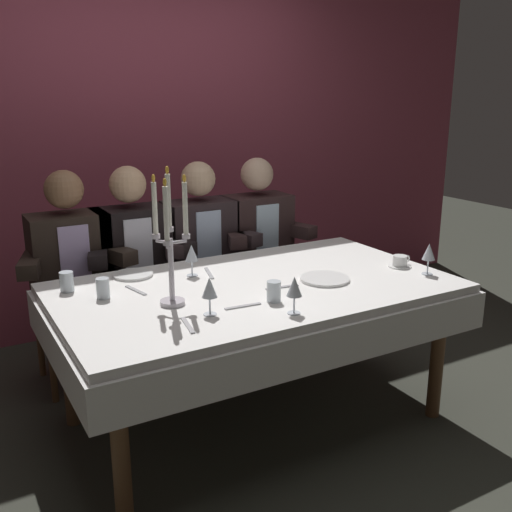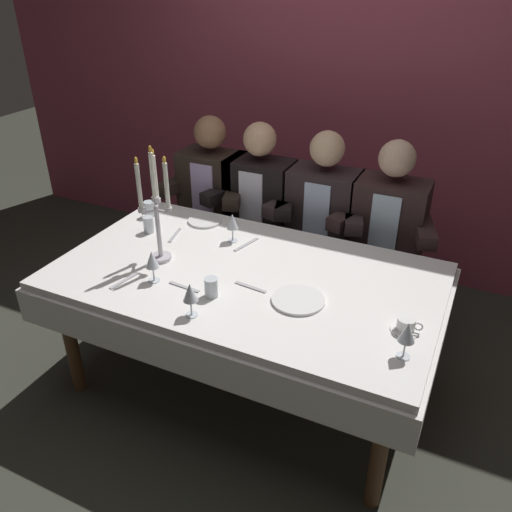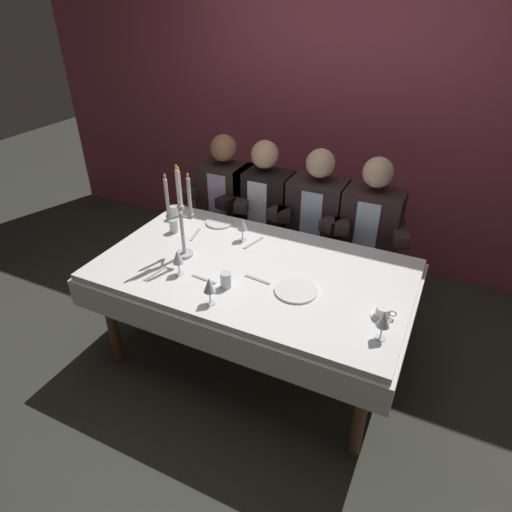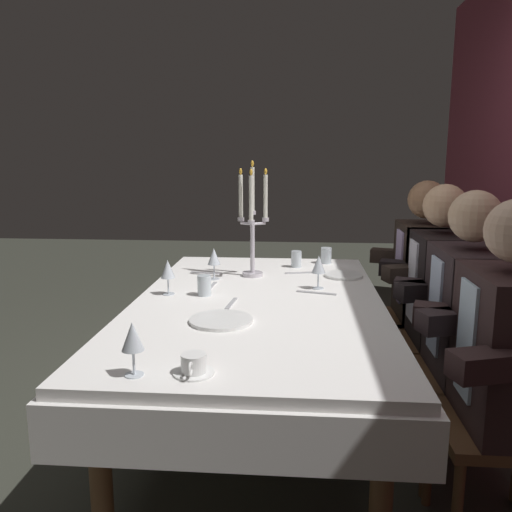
# 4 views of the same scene
# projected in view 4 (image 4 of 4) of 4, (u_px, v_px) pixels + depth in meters

# --- Properties ---
(ground_plane) EXTENTS (12.00, 12.00, 0.00)m
(ground_plane) POSITION_uv_depth(u_px,v_px,m) (258.00, 449.00, 2.47)
(ground_plane) COLOR #34352C
(dining_table) EXTENTS (1.94, 1.14, 0.74)m
(dining_table) POSITION_uv_depth(u_px,v_px,m) (258.00, 325.00, 2.35)
(dining_table) COLOR white
(dining_table) RESTS_ON ground_plane
(candelabra) EXTENTS (0.15, 0.17, 0.61)m
(candelabra) POSITION_uv_depth(u_px,v_px,m) (252.00, 225.00, 2.72)
(candelabra) COLOR silver
(candelabra) RESTS_ON dining_table
(dinner_plate_0) EXTENTS (0.20, 0.20, 0.01)m
(dinner_plate_0) POSITION_uv_depth(u_px,v_px,m) (344.00, 275.00, 2.75)
(dinner_plate_0) COLOR white
(dinner_plate_0) RESTS_ON dining_table
(dinner_plate_1) EXTENTS (0.25, 0.25, 0.01)m
(dinner_plate_1) POSITION_uv_depth(u_px,v_px,m) (221.00, 320.00, 2.01)
(dinner_plate_1) COLOR white
(dinner_plate_1) RESTS_ON dining_table
(wine_glass_0) EXTENTS (0.07, 0.07, 0.16)m
(wine_glass_0) POSITION_uv_depth(u_px,v_px,m) (319.00, 265.00, 2.49)
(wine_glass_0) COLOR silver
(wine_glass_0) RESTS_ON dining_table
(wine_glass_1) EXTENTS (0.07, 0.07, 0.16)m
(wine_glass_1) POSITION_uv_depth(u_px,v_px,m) (168.00, 270.00, 2.39)
(wine_glass_1) COLOR silver
(wine_glass_1) RESTS_ON dining_table
(wine_glass_2) EXTENTS (0.07, 0.07, 0.16)m
(wine_glass_2) POSITION_uv_depth(u_px,v_px,m) (214.00, 257.00, 2.68)
(wine_glass_2) COLOR silver
(wine_glass_2) RESTS_ON dining_table
(wine_glass_3) EXTENTS (0.07, 0.07, 0.16)m
(wine_glass_3) POSITION_uv_depth(u_px,v_px,m) (133.00, 338.00, 1.50)
(wine_glass_3) COLOR silver
(wine_glass_3) RESTS_ON dining_table
(water_tumbler_0) EXTENTS (0.06, 0.06, 0.09)m
(water_tumbler_0) POSITION_uv_depth(u_px,v_px,m) (296.00, 259.00, 2.98)
(water_tumbler_0) COLOR silver
(water_tumbler_0) RESTS_ON dining_table
(water_tumbler_1) EXTENTS (0.06, 0.06, 0.09)m
(water_tumbler_1) POSITION_uv_depth(u_px,v_px,m) (204.00, 285.00, 2.38)
(water_tumbler_1) COLOR silver
(water_tumbler_1) RESTS_ON dining_table
(water_tumbler_2) EXTENTS (0.06, 0.06, 0.09)m
(water_tumbler_2) POSITION_uv_depth(u_px,v_px,m) (326.00, 256.00, 3.09)
(water_tumbler_2) COLOR silver
(water_tumbler_2) RESTS_ON dining_table
(coffee_cup_0) EXTENTS (0.13, 0.12, 0.06)m
(coffee_cup_0) POSITION_uv_depth(u_px,v_px,m) (194.00, 365.00, 1.53)
(coffee_cup_0) COLOR white
(coffee_cup_0) RESTS_ON dining_table
(fork_0) EXTENTS (0.17, 0.03, 0.01)m
(fork_0) POSITION_uv_depth(u_px,v_px,m) (211.00, 286.00, 2.54)
(fork_0) COLOR #B7B7BC
(fork_0) RESTS_ON dining_table
(knife_1) EXTENTS (0.07, 0.19, 0.01)m
(knife_1) POSITION_uv_depth(u_px,v_px,m) (316.00, 293.00, 2.42)
(knife_1) COLOR #B7B7BC
(knife_1) RESTS_ON dining_table
(fork_2) EXTENTS (0.17, 0.04, 0.01)m
(fork_2) POSITION_uv_depth(u_px,v_px,m) (231.00, 303.00, 2.25)
(fork_2) COLOR #B7B7BC
(fork_2) RESTS_ON dining_table
(spoon_3) EXTENTS (0.05, 0.17, 0.01)m
(spoon_3) POSITION_uv_depth(u_px,v_px,m) (300.00, 273.00, 2.83)
(spoon_3) COLOR #B7B7BC
(spoon_3) RESTS_ON dining_table
(fork_4) EXTENTS (0.05, 0.17, 0.01)m
(fork_4) POSITION_uv_depth(u_px,v_px,m) (206.00, 273.00, 2.83)
(fork_4) COLOR #B7B7BC
(fork_4) RESTS_ON dining_table
(seated_diner_0) EXTENTS (0.63, 0.48, 1.24)m
(seated_diner_0) POSITION_uv_depth(u_px,v_px,m) (424.00, 270.00, 2.93)
(seated_diner_0) COLOR brown
(seated_diner_0) RESTS_ON ground_plane
(seated_diner_1) EXTENTS (0.63, 0.48, 1.24)m
(seated_diner_1) POSITION_uv_depth(u_px,v_px,m) (441.00, 286.00, 2.58)
(seated_diner_1) COLOR brown
(seated_diner_1) RESTS_ON ground_plane
(seated_diner_2) EXTENTS (0.63, 0.48, 1.24)m
(seated_diner_2) POSITION_uv_depth(u_px,v_px,m) (469.00, 312.00, 2.15)
(seated_diner_2) COLOR brown
(seated_diner_2) RESTS_ON ground_plane
(seated_diner_3) EXTENTS (0.63, 0.48, 1.24)m
(seated_diner_3) POSITION_uv_depth(u_px,v_px,m) (508.00, 348.00, 1.75)
(seated_diner_3) COLOR brown
(seated_diner_3) RESTS_ON ground_plane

